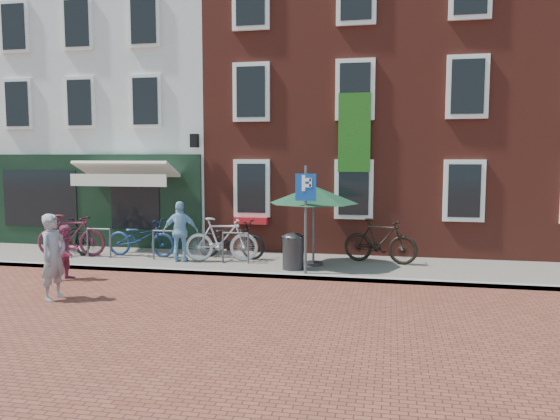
% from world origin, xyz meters
% --- Properties ---
extents(ground, '(80.00, 80.00, 0.00)m').
position_xyz_m(ground, '(0.00, 0.00, 0.00)').
color(ground, brown).
extents(sidewalk, '(24.00, 3.00, 0.10)m').
position_xyz_m(sidewalk, '(1.00, 1.50, 0.05)').
color(sidewalk, slate).
rests_on(sidewalk, ground).
extents(building_stucco, '(8.00, 8.00, 9.00)m').
position_xyz_m(building_stucco, '(-5.00, 7.00, 4.50)').
color(building_stucco, silver).
rests_on(building_stucco, ground).
extents(building_brick_mid, '(6.00, 8.00, 10.00)m').
position_xyz_m(building_brick_mid, '(2.00, 7.00, 5.00)').
color(building_brick_mid, maroon).
rests_on(building_brick_mid, ground).
extents(building_brick_right, '(6.00, 8.00, 10.00)m').
position_xyz_m(building_brick_right, '(8.00, 7.00, 5.00)').
color(building_brick_right, maroon).
rests_on(building_brick_right, ground).
extents(litter_bin, '(0.54, 0.54, 0.98)m').
position_xyz_m(litter_bin, '(2.16, 0.69, 0.61)').
color(litter_bin, '#323234').
rests_on(litter_bin, sidewalk).
extents(parking_sign, '(0.50, 0.08, 2.62)m').
position_xyz_m(parking_sign, '(2.54, 0.24, 1.81)').
color(parking_sign, '#4C4C4F').
rests_on(parking_sign, sidewalk).
extents(parasol, '(2.33, 2.33, 2.18)m').
position_xyz_m(parasol, '(2.58, 1.30, 2.04)').
color(parasol, '#4C4C4F').
rests_on(parasol, sidewalk).
extents(woman, '(0.49, 0.69, 1.77)m').
position_xyz_m(woman, '(-2.20, -2.80, 0.89)').
color(woman, gray).
rests_on(woman, ground).
extents(boy, '(0.65, 0.75, 1.32)m').
position_xyz_m(boy, '(-2.99, -1.10, 0.66)').
color(boy, '#983859').
rests_on(boy, ground).
extents(cafe_person, '(1.01, 0.56, 1.63)m').
position_xyz_m(cafe_person, '(-1.00, 1.08, 0.92)').
color(cafe_person, '#85B7DA').
rests_on(cafe_person, sidewalk).
extents(bicycle_0, '(2.15, 1.52, 1.07)m').
position_xyz_m(bicycle_0, '(-4.72, 1.67, 0.64)').
color(bicycle_0, black).
rests_on(bicycle_0, sidewalk).
extents(bicycle_1, '(2.04, 0.82, 1.19)m').
position_xyz_m(bicycle_1, '(-4.36, 1.19, 0.70)').
color(bicycle_1, '#521827').
rests_on(bicycle_1, sidewalk).
extents(bicycle_2, '(2.06, 0.76, 1.07)m').
position_xyz_m(bicycle_2, '(-2.40, 1.58, 0.64)').
color(bicycle_2, navy).
rests_on(bicycle_2, sidewalk).
extents(bicycle_3, '(2.06, 0.95, 1.19)m').
position_xyz_m(bicycle_3, '(0.07, 1.32, 0.70)').
color(bicycle_3, '#BDBDC0').
rests_on(bicycle_3, sidewalk).
extents(bicycle_4, '(2.12, 0.96, 1.07)m').
position_xyz_m(bicycle_4, '(0.17, 1.83, 0.64)').
color(bicycle_4, black).
rests_on(bicycle_4, sidewalk).
extents(bicycle_5, '(2.06, 1.00, 1.19)m').
position_xyz_m(bicycle_5, '(4.29, 1.96, 0.70)').
color(bicycle_5, black).
rests_on(bicycle_5, sidewalk).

